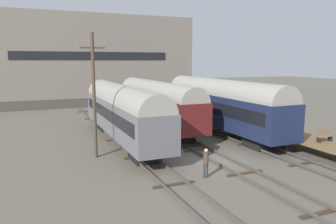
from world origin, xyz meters
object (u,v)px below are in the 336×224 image
at_px(train_car_navy, 221,103).
at_px(bench, 324,135).
at_px(person_worker, 206,160).
at_px(utility_pole, 94,94).
at_px(train_car_maroon, 157,102).
at_px(train_car_grey, 122,110).

distance_m(train_car_navy, bench, 10.15).
height_order(person_worker, utility_pole, utility_pole).
relative_size(train_car_maroon, train_car_grey, 1.00).
distance_m(bench, utility_pole, 17.69).
relative_size(train_car_navy, utility_pole, 2.01).
bearing_deg(bench, train_car_navy, 109.51).
height_order(train_car_grey, bench, train_car_grey).
relative_size(train_car_maroon, bench, 12.93).
distance_m(train_car_maroon, person_worker, 15.46).
distance_m(bench, person_worker, 10.98).
distance_m(train_car_navy, utility_pole, 13.53).
bearing_deg(train_car_navy, train_car_grey, 178.40).
bearing_deg(train_car_maroon, utility_pole, -134.61).
bearing_deg(train_car_grey, utility_pole, -129.43).
height_order(train_car_navy, bench, train_car_navy).
distance_m(train_car_grey, person_worker, 11.13).
distance_m(train_car_grey, train_car_navy, 9.91).
height_order(bench, utility_pole, utility_pole).
bearing_deg(train_car_navy, bench, -70.49).
xyz_separation_m(train_car_navy, utility_pole, (-12.97, -3.45, 1.69)).
bearing_deg(bench, person_worker, -174.76).
xyz_separation_m(train_car_maroon, train_car_navy, (4.95, -4.68, 0.16)).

